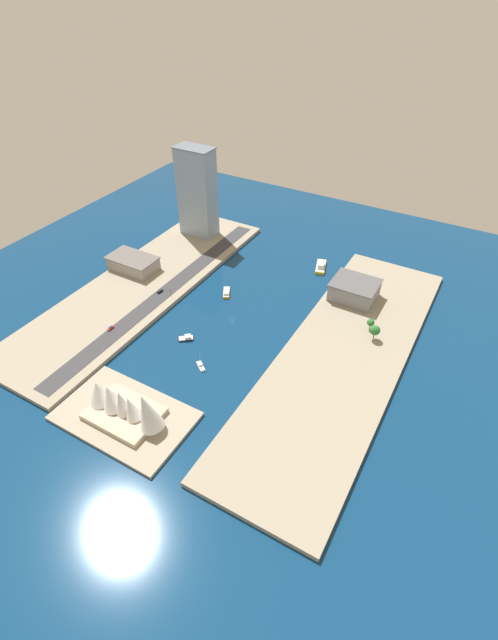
{
  "coord_description": "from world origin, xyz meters",
  "views": [
    {
      "loc": [
        -131.62,
        207.65,
        197.07
      ],
      "look_at": [
        -13.47,
        1.33,
        5.5
      ],
      "focal_mm": 25.78,
      "sensor_mm": 36.0,
      "label": 1
    }
  ],
  "objects_px": {
    "sailboat_small_white": "(201,366)",
    "tower_tall_glass": "(197,193)",
    "ferry_yellow_fast": "(321,266)",
    "water_taxi_orange": "(226,293)",
    "carpark_squat_concrete": "(133,263)",
    "warehouse_low_gray": "(354,290)",
    "patrol_launch_navy": "(186,338)",
    "pickup_red": "(111,328)",
    "opera_landmark": "(123,405)",
    "suv_black": "(160,291)",
    "traffic_light_waterfront": "(171,292)"
  },
  "relations": [
    {
      "from": "sailboat_small_white",
      "to": "tower_tall_glass",
      "type": "bearing_deg",
      "value": -55.41
    },
    {
      "from": "ferry_yellow_fast",
      "to": "water_taxi_orange",
      "type": "height_order",
      "value": "ferry_yellow_fast"
    },
    {
      "from": "carpark_squat_concrete",
      "to": "warehouse_low_gray",
      "type": "height_order",
      "value": "warehouse_low_gray"
    },
    {
      "from": "patrol_launch_navy",
      "to": "pickup_red",
      "type": "relative_size",
      "value": 2.06
    },
    {
      "from": "patrol_launch_navy",
      "to": "opera_landmark",
      "type": "relative_size",
      "value": 0.2
    },
    {
      "from": "tower_tall_glass",
      "to": "opera_landmark",
      "type": "relative_size",
      "value": 1.48
    },
    {
      "from": "ferry_yellow_fast",
      "to": "tower_tall_glass",
      "type": "bearing_deg",
      "value": 1.6
    },
    {
      "from": "warehouse_low_gray",
      "to": "suv_black",
      "type": "distance_m",
      "value": 139.75
    },
    {
      "from": "ferry_yellow_fast",
      "to": "patrol_launch_navy",
      "type": "xyz_separation_m",
      "value": [
        42.28,
        122.74,
        -0.94
      ]
    },
    {
      "from": "ferry_yellow_fast",
      "to": "carpark_squat_concrete",
      "type": "distance_m",
      "value": 147.37
    },
    {
      "from": "carpark_squat_concrete",
      "to": "opera_landmark",
      "type": "height_order",
      "value": "opera_landmark"
    },
    {
      "from": "opera_landmark",
      "to": "tower_tall_glass",
      "type": "bearing_deg",
      "value": -66.61
    },
    {
      "from": "carpark_squat_concrete",
      "to": "tower_tall_glass",
      "type": "bearing_deg",
      "value": -98.9
    },
    {
      "from": "warehouse_low_gray",
      "to": "tower_tall_glass",
      "type": "bearing_deg",
      "value": -9.68
    },
    {
      "from": "sailboat_small_white",
      "to": "opera_landmark",
      "type": "height_order",
      "value": "opera_landmark"
    },
    {
      "from": "patrol_launch_navy",
      "to": "traffic_light_waterfront",
      "type": "xyz_separation_m",
      "value": [
        34.44,
        -29.34,
        6.28
      ]
    },
    {
      "from": "ferry_yellow_fast",
      "to": "water_taxi_orange",
      "type": "bearing_deg",
      "value": 55.11
    },
    {
      "from": "suv_black",
      "to": "opera_landmark",
      "type": "bearing_deg",
      "value": 119.11
    },
    {
      "from": "water_taxi_orange",
      "to": "patrol_launch_navy",
      "type": "bearing_deg",
      "value": 94.35
    },
    {
      "from": "pickup_red",
      "to": "suv_black",
      "type": "height_order",
      "value": "suv_black"
    },
    {
      "from": "warehouse_low_gray",
      "to": "sailboat_small_white",
      "type": "bearing_deg",
      "value": 62.65
    },
    {
      "from": "sailboat_small_white",
      "to": "carpark_squat_concrete",
      "type": "distance_m",
      "value": 122.21
    },
    {
      "from": "tower_tall_glass",
      "to": "warehouse_low_gray",
      "type": "relative_size",
      "value": 2.33
    },
    {
      "from": "ferry_yellow_fast",
      "to": "warehouse_low_gray",
      "type": "relative_size",
      "value": 0.69
    },
    {
      "from": "warehouse_low_gray",
      "to": "pickup_red",
      "type": "bearing_deg",
      "value": 41.84
    },
    {
      "from": "patrol_launch_navy",
      "to": "carpark_squat_concrete",
      "type": "height_order",
      "value": "carpark_squat_concrete"
    },
    {
      "from": "tower_tall_glass",
      "to": "carpark_squat_concrete",
      "type": "bearing_deg",
      "value": 81.1
    },
    {
      "from": "carpark_squat_concrete",
      "to": "opera_landmark",
      "type": "relative_size",
      "value": 0.75
    },
    {
      "from": "suv_black",
      "to": "ferry_yellow_fast",
      "type": "bearing_deg",
      "value": -133.32
    },
    {
      "from": "sailboat_small_white",
      "to": "carpark_squat_concrete",
      "type": "relative_size",
      "value": 0.29
    },
    {
      "from": "sailboat_small_white",
      "to": "patrol_launch_navy",
      "type": "relative_size",
      "value": 1.1
    },
    {
      "from": "patrol_launch_navy",
      "to": "tower_tall_glass",
      "type": "distance_m",
      "value": 144.66
    },
    {
      "from": "patrol_launch_navy",
      "to": "opera_landmark",
      "type": "bearing_deg",
      "value": 98.37
    },
    {
      "from": "water_taxi_orange",
      "to": "suv_black",
      "type": "relative_size",
      "value": 2.81
    },
    {
      "from": "carpark_squat_concrete",
      "to": "opera_landmark",
      "type": "distance_m",
      "value": 147.32
    },
    {
      "from": "opera_landmark",
      "to": "carpark_squat_concrete",
      "type": "bearing_deg",
      "value": -50.79
    },
    {
      "from": "ferry_yellow_fast",
      "to": "suv_black",
      "type": "xyz_separation_m",
      "value": [
        87.27,
        92.55,
        1.96
      ]
    },
    {
      "from": "water_taxi_orange",
      "to": "carpark_squat_concrete",
      "type": "relative_size",
      "value": 0.38
    },
    {
      "from": "sailboat_small_white",
      "to": "opera_landmark",
      "type": "distance_m",
      "value": 54.82
    },
    {
      "from": "ferry_yellow_fast",
      "to": "warehouse_low_gray",
      "type": "distance_m",
      "value": 47.54
    },
    {
      "from": "opera_landmark",
      "to": "pickup_red",
      "type": "bearing_deg",
      "value": -41.04
    },
    {
      "from": "sailboat_small_white",
      "to": "traffic_light_waterfront",
      "type": "relative_size",
      "value": 1.72
    },
    {
      "from": "patrol_launch_navy",
      "to": "carpark_squat_concrete",
      "type": "xyz_separation_m",
      "value": [
        82.98,
        -45.35,
        7.07
      ]
    },
    {
      "from": "sailboat_small_white",
      "to": "pickup_red",
      "type": "xyz_separation_m",
      "value": [
        69.24,
        2.84,
        2.99
      ]
    },
    {
      "from": "ferry_yellow_fast",
      "to": "sailboat_small_white",
      "type": "bearing_deg",
      "value": 81.82
    },
    {
      "from": "patrol_launch_navy",
      "to": "warehouse_low_gray",
      "type": "xyz_separation_m",
      "value": [
        -79.28,
        -93.87,
        8.57
      ]
    },
    {
      "from": "pickup_red",
      "to": "patrol_launch_navy",
      "type": "bearing_deg",
      "value": -157.83
    },
    {
      "from": "water_taxi_orange",
      "to": "opera_landmark",
      "type": "distance_m",
      "value": 125.98
    },
    {
      "from": "ferry_yellow_fast",
      "to": "tower_tall_glass",
      "type": "distance_m",
      "value": 119.95
    },
    {
      "from": "patrol_launch_navy",
      "to": "warehouse_low_gray",
      "type": "height_order",
      "value": "warehouse_low_gray"
    }
  ]
}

